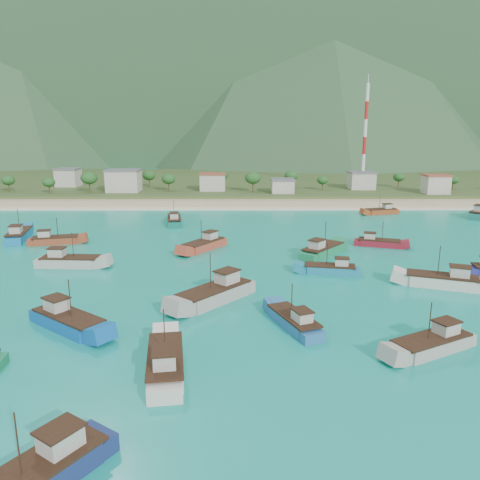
{
  "coord_description": "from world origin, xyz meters",
  "views": [
    {
      "loc": [
        4.49,
        -66.89,
        23.22
      ],
      "look_at": [
        4.76,
        18.0,
        3.0
      ],
      "focal_mm": 35.0,
      "sensor_mm": 36.0,
      "label": 1
    }
  ],
  "objects_px": {
    "boat_18": "(322,251)",
    "boat_24": "(174,221)",
    "boat_13": "(165,365)",
    "boat_26": "(216,294)",
    "boat_14": "(36,479)",
    "boat_28": "(19,236)",
    "boat_16": "(54,241)",
    "boat_3": "(378,243)",
    "boat_2": "(382,212)",
    "boat_9": "(443,282)",
    "boat_8": "(68,322)",
    "radio_tower": "(365,137)",
    "boat_1": "(433,345)",
    "boat_10": "(294,322)",
    "boat_23": "(331,270)",
    "boat_0": "(204,246)",
    "boat_6": "(69,262)"
  },
  "relations": [
    {
      "from": "boat_18",
      "to": "boat_24",
      "type": "bearing_deg",
      "value": 176.1
    },
    {
      "from": "boat_13",
      "to": "boat_26",
      "type": "height_order",
      "value": "boat_26"
    },
    {
      "from": "boat_14",
      "to": "boat_28",
      "type": "height_order",
      "value": "boat_28"
    },
    {
      "from": "boat_28",
      "to": "boat_16",
      "type": "bearing_deg",
      "value": -35.69
    },
    {
      "from": "boat_3",
      "to": "boat_13",
      "type": "distance_m",
      "value": 61.67
    },
    {
      "from": "boat_18",
      "to": "boat_24",
      "type": "xyz_separation_m",
      "value": [
        -31.82,
        30.18,
        -0.09
      ]
    },
    {
      "from": "boat_3",
      "to": "boat_18",
      "type": "distance_m",
      "value": 14.54
    },
    {
      "from": "boat_14",
      "to": "boat_24",
      "type": "bearing_deg",
      "value": -53.94
    },
    {
      "from": "boat_2",
      "to": "boat_9",
      "type": "xyz_separation_m",
      "value": [
        -9.23,
        -62.1,
        0.2
      ]
    },
    {
      "from": "boat_3",
      "to": "boat_26",
      "type": "distance_m",
      "value": 44.17
    },
    {
      "from": "boat_14",
      "to": "boat_24",
      "type": "distance_m",
      "value": 88.68
    },
    {
      "from": "boat_8",
      "to": "radio_tower",
      "type": "bearing_deg",
      "value": -171.06
    },
    {
      "from": "boat_24",
      "to": "boat_16",
      "type": "bearing_deg",
      "value": -144.91
    },
    {
      "from": "boat_1",
      "to": "radio_tower",
      "type": "bearing_deg",
      "value": -38.86
    },
    {
      "from": "boat_16",
      "to": "boat_18",
      "type": "xyz_separation_m",
      "value": [
        53.89,
        -9.43,
        0.16
      ]
    },
    {
      "from": "boat_9",
      "to": "boat_16",
      "type": "xyz_separation_m",
      "value": [
        -69.0,
        27.31,
        -0.15
      ]
    },
    {
      "from": "boat_1",
      "to": "boat_28",
      "type": "distance_m",
      "value": 85.66
    },
    {
      "from": "radio_tower",
      "to": "boat_13",
      "type": "height_order",
      "value": "radio_tower"
    },
    {
      "from": "boat_10",
      "to": "boat_28",
      "type": "relative_size",
      "value": 0.82
    },
    {
      "from": "radio_tower",
      "to": "boat_3",
      "type": "distance_m",
      "value": 87.12
    },
    {
      "from": "boat_18",
      "to": "boat_28",
      "type": "distance_m",
      "value": 64.34
    },
    {
      "from": "boat_24",
      "to": "boat_26",
      "type": "distance_m",
      "value": 55.44
    },
    {
      "from": "boat_26",
      "to": "boat_16",
      "type": "bearing_deg",
      "value": -2.31
    },
    {
      "from": "boat_1",
      "to": "boat_14",
      "type": "xyz_separation_m",
      "value": [
        -34.13,
        -19.7,
        0.1
      ]
    },
    {
      "from": "boat_16",
      "to": "boat_23",
      "type": "distance_m",
      "value": 57.18
    },
    {
      "from": "boat_0",
      "to": "boat_9",
      "type": "height_order",
      "value": "boat_9"
    },
    {
      "from": "boat_3",
      "to": "boat_18",
      "type": "relative_size",
      "value": 0.87
    },
    {
      "from": "boat_16",
      "to": "boat_3",
      "type": "bearing_deg",
      "value": 74.1
    },
    {
      "from": "boat_18",
      "to": "boat_28",
      "type": "bearing_deg",
      "value": -152.38
    },
    {
      "from": "radio_tower",
      "to": "boat_8",
      "type": "distance_m",
      "value": 141.25
    },
    {
      "from": "boat_13",
      "to": "boat_8",
      "type": "bearing_deg",
      "value": 133.83
    },
    {
      "from": "boat_1",
      "to": "boat_3",
      "type": "bearing_deg",
      "value": -37.0
    },
    {
      "from": "boat_1",
      "to": "boat_2",
      "type": "relative_size",
      "value": 1.06
    },
    {
      "from": "boat_6",
      "to": "boat_9",
      "type": "bearing_deg",
      "value": 82.81
    },
    {
      "from": "boat_2",
      "to": "boat_0",
      "type": "bearing_deg",
      "value": 114.77
    },
    {
      "from": "boat_13",
      "to": "boat_16",
      "type": "height_order",
      "value": "boat_13"
    },
    {
      "from": "boat_8",
      "to": "boat_3",
      "type": "bearing_deg",
      "value": 166.84
    },
    {
      "from": "boat_10",
      "to": "boat_16",
      "type": "height_order",
      "value": "boat_16"
    },
    {
      "from": "boat_6",
      "to": "boat_8",
      "type": "bearing_deg",
      "value": 22.11
    },
    {
      "from": "boat_9",
      "to": "boat_18",
      "type": "distance_m",
      "value": 23.41
    },
    {
      "from": "boat_28",
      "to": "boat_3",
      "type": "bearing_deg",
      "value": -16.92
    },
    {
      "from": "radio_tower",
      "to": "boat_23",
      "type": "relative_size",
      "value": 3.93
    },
    {
      "from": "boat_3",
      "to": "boat_0",
      "type": "bearing_deg",
      "value": -67.45
    },
    {
      "from": "radio_tower",
      "to": "boat_14",
      "type": "height_order",
      "value": "radio_tower"
    },
    {
      "from": "boat_14",
      "to": "boat_8",
      "type": "bearing_deg",
      "value": -40.43
    },
    {
      "from": "boat_13",
      "to": "boat_26",
      "type": "bearing_deg",
      "value": 70.37
    },
    {
      "from": "boat_16",
      "to": "boat_0",
      "type": "bearing_deg",
      "value": 67.6
    },
    {
      "from": "boat_13",
      "to": "boat_24",
      "type": "distance_m",
      "value": 73.91
    },
    {
      "from": "boat_26",
      "to": "boat_28",
      "type": "height_order",
      "value": "boat_26"
    },
    {
      "from": "boat_16",
      "to": "boat_13",
      "type": "bearing_deg",
      "value": 16.5
    }
  ]
}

